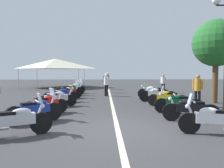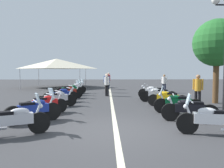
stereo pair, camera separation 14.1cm
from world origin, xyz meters
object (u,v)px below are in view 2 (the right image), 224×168
(event_tent, at_px, (57,64))
(motorcycle_left_row_0, at_px, (14,120))
(motorcycle_right_row_4, at_px, (158,94))
(motorcycle_left_row_7, at_px, (75,88))
(motorcycle_left_row_4, at_px, (61,95))
(motorcycle_right_row_2, at_px, (178,103))
(motorcycle_right_row_5, at_px, (154,92))
(motorcycle_left_row_6, at_px, (70,90))
(bystander_2, at_px, (164,82))
(motorcycle_left_row_1, at_px, (34,110))
(motorcycle_left_row_2, at_px, (46,104))
(traffic_cone_0, at_px, (37,101))
(bystander_4, at_px, (107,83))
(motorcycle_right_row_1, at_px, (189,109))
(motorcycle_left_row_5, at_px, (68,92))
(bystander_0, at_px, (198,88))
(motorcycle_left_row_3, at_px, (56,98))
(motorcycle_right_row_0, at_px, (212,119))
(bystander_3, at_px, (107,81))
(motorcycle_right_row_3, at_px, (167,98))
(bystander_1, at_px, (109,79))
(roadside_tree_0, at_px, (217,43))

(event_tent, bearing_deg, motorcycle_left_row_0, -170.79)
(motorcycle_right_row_4, bearing_deg, motorcycle_left_row_7, -26.36)
(motorcycle_right_row_4, bearing_deg, motorcycle_left_row_4, 15.11)
(motorcycle_right_row_2, xyz_separation_m, motorcycle_right_row_5, (4.86, 0.01, -0.00))
(motorcycle_left_row_6, relative_size, bystander_2, 1.28)
(motorcycle_left_row_1, relative_size, motorcycle_left_row_6, 0.87)
(motorcycle_left_row_2, xyz_separation_m, traffic_cone_0, (2.11, 1.06, -0.16))
(motorcycle_left_row_0, relative_size, motorcycle_left_row_2, 1.13)
(bystander_4, bearing_deg, motorcycle_right_row_1, 70.17)
(motorcycle_left_row_6, bearing_deg, motorcycle_left_row_0, -116.98)
(motorcycle_left_row_0, xyz_separation_m, motorcycle_right_row_5, (8.07, -5.72, 0.00))
(motorcycle_right_row_5, distance_m, bystander_2, 4.39)
(motorcycle_left_row_6, bearing_deg, event_tent, 81.90)
(motorcycle_left_row_1, relative_size, motorcycle_left_row_5, 0.97)
(motorcycle_left_row_5, relative_size, bystander_0, 1.08)
(motorcycle_left_row_3, distance_m, bystander_2, 10.26)
(motorcycle_right_row_1, height_order, motorcycle_right_row_5, motorcycle_right_row_5)
(traffic_cone_0, bearing_deg, bystander_2, -51.48)
(motorcycle_right_row_4, height_order, traffic_cone_0, motorcycle_right_row_4)
(motorcycle_left_row_1, height_order, motorcycle_right_row_5, motorcycle_left_row_1)
(bystander_2, bearing_deg, motorcycle_left_row_5, -20.24)
(motorcycle_right_row_2, bearing_deg, motorcycle_right_row_0, 100.40)
(motorcycle_left_row_3, xyz_separation_m, bystander_3, (7.37, -2.58, 0.51))
(motorcycle_right_row_5, bearing_deg, motorcycle_left_row_4, 36.52)
(motorcycle_left_row_5, bearing_deg, motorcycle_right_row_3, -64.91)
(motorcycle_left_row_3, height_order, motorcycle_left_row_7, motorcycle_left_row_7)
(motorcycle_right_row_3, height_order, traffic_cone_0, motorcycle_right_row_3)
(motorcycle_left_row_0, bearing_deg, bystander_3, 50.91)
(motorcycle_left_row_0, xyz_separation_m, bystander_0, (4.92, -7.34, 0.51))
(motorcycle_left_row_2, height_order, bystander_0, bystander_0)
(bystander_1, distance_m, roadside_tree_0, 11.50)
(motorcycle_left_row_3, bearing_deg, bystander_0, -27.35)
(traffic_cone_0, distance_m, bystander_3, 8.02)
(bystander_2, bearing_deg, event_tent, -77.76)
(motorcycle_left_row_7, bearing_deg, motorcycle_right_row_5, -64.99)
(motorcycle_left_row_5, bearing_deg, roadside_tree_0, -48.16)
(motorcycle_right_row_2, height_order, bystander_4, bystander_4)
(motorcycle_left_row_0, xyz_separation_m, motorcycle_right_row_1, (1.65, -5.65, -0.00))
(motorcycle_left_row_4, xyz_separation_m, roadside_tree_0, (-0.32, -8.97, 2.97))
(motorcycle_left_row_7, relative_size, bystander_0, 1.06)
(motorcycle_right_row_5, height_order, traffic_cone_0, motorcycle_right_row_5)
(motorcycle_right_row_2, xyz_separation_m, motorcycle_right_row_3, (1.78, -0.05, -0.02))
(bystander_2, bearing_deg, bystander_0, 41.55)
(motorcycle_left_row_7, bearing_deg, traffic_cone_0, -134.30)
(roadside_tree_0, height_order, event_tent, roadside_tree_0)
(motorcycle_left_row_2, distance_m, bystander_0, 7.56)
(motorcycle_left_row_7, bearing_deg, motorcycle_left_row_0, -124.50)
(motorcycle_left_row_0, distance_m, motorcycle_left_row_6, 9.94)
(bystander_4, bearing_deg, motorcycle_right_row_3, 82.96)
(motorcycle_left_row_4, bearing_deg, motorcycle_left_row_5, 54.58)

